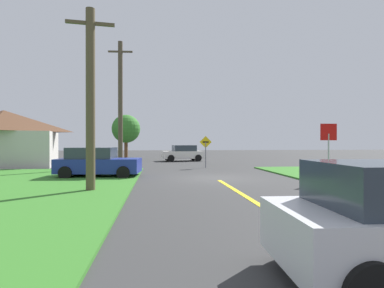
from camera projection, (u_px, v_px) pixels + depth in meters
name	position (u px, v px, depth m)	size (l,w,h in m)	color
ground_plane	(215.00, 178.00, 16.14)	(120.00, 120.00, 0.00)	#373737
lane_stripe_center	(272.00, 212.00, 8.20)	(0.20, 14.00, 0.01)	yellow
stop_sign	(329.00, 141.00, 14.54)	(0.80, 0.08, 2.79)	#9EA0A8
car_approaching_junction	(183.00, 153.00, 31.31)	(4.36, 2.63, 1.62)	white
parked_car_near_building	(98.00, 162.00, 16.54)	(4.49, 2.46, 1.62)	navy
utility_pole_near	(90.00, 98.00, 11.62)	(1.80, 0.35, 7.00)	brown
utility_pole_mid	(120.00, 104.00, 22.63)	(1.80, 0.34, 9.41)	#4D4032
direction_sign	(206.00, 148.00, 22.75)	(0.90, 0.17, 2.38)	slate
oak_tree_left	(126.00, 129.00, 33.86)	(3.14, 3.14, 5.00)	brown
barn	(4.00, 139.00, 23.51)	(8.06, 6.61, 4.40)	beige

